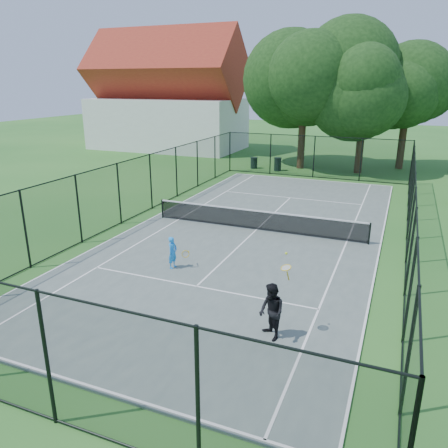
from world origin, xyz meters
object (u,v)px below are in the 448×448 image
at_px(trash_bin_right, 278,164).
at_px(player_black, 271,312).
at_px(trash_bin_left, 254,163).
at_px(player_blue, 173,252).
at_px(tennis_net, 257,219).

height_order(trash_bin_right, player_black, player_black).
distance_m(trash_bin_left, player_black, 24.58).
bearing_deg(player_blue, player_black, -33.73).
relative_size(trash_bin_right, player_blue, 0.87).
bearing_deg(trash_bin_left, player_black, -70.28).
height_order(tennis_net, trash_bin_left, tennis_net).
height_order(trash_bin_left, player_blue, player_blue).
bearing_deg(player_black, trash_bin_left, 109.72).
xyz_separation_m(player_blue, player_black, (4.68, -3.13, 0.19)).
distance_m(tennis_net, trash_bin_right, 14.75).
bearing_deg(tennis_net, trash_bin_right, 101.96).
relative_size(tennis_net, trash_bin_right, 9.74).
distance_m(tennis_net, trash_bin_left, 15.56).
bearing_deg(trash_bin_left, player_blue, -79.77).
bearing_deg(trash_bin_left, tennis_net, -70.89).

